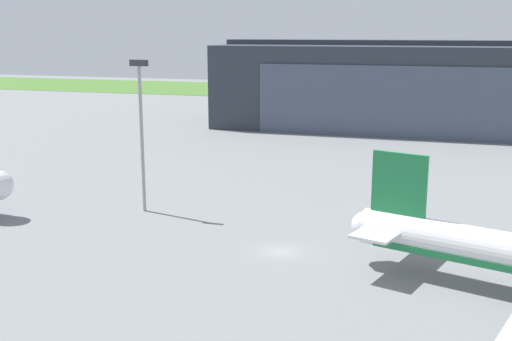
{
  "coord_description": "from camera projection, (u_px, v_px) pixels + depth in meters",
  "views": [
    {
      "loc": [
        16.11,
        -61.91,
        23.49
      ],
      "look_at": [
        -6.78,
        13.17,
        5.71
      ],
      "focal_mm": 43.72,
      "sensor_mm": 36.0,
      "label": 1
    }
  ],
  "objects": [
    {
      "name": "maintenance_hangar",
      "position": [
        446.0,
        87.0,
        149.25
      ],
      "size": [
        108.37,
        35.89,
        21.06
      ],
      "color": "#2D333D",
      "rests_on": "ground_plane"
    },
    {
      "name": "apron_light_mast",
      "position": [
        141.0,
        125.0,
        80.15
      ],
      "size": [
        2.4,
        0.5,
        19.8
      ],
      "color": "#99999E",
      "rests_on": "ground_plane"
    },
    {
      "name": "ground_plane",
      "position": [
        280.0,
        251.0,
        67.52
      ],
      "size": [
        440.0,
        440.0,
        0.0
      ],
      "primitive_type": "plane",
      "color": "slate"
    },
    {
      "name": "grass_field_strip",
      "position": [
        401.0,
        94.0,
        232.42
      ],
      "size": [
        440.0,
        56.0,
        0.08
      ],
      "primitive_type": "cube",
      "color": "#47722E",
      "rests_on": "ground_plane"
    }
  ]
}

